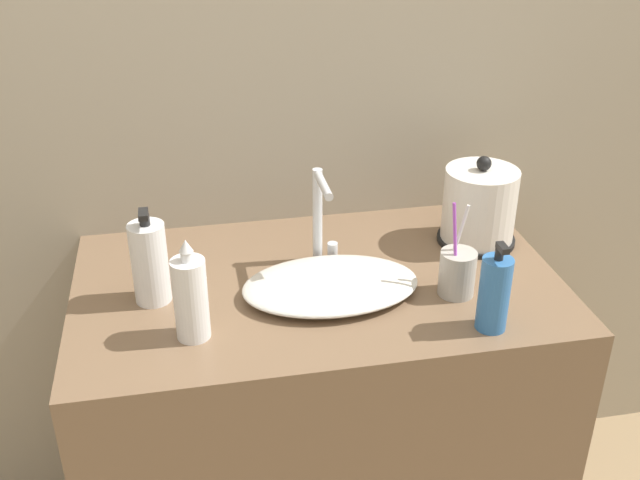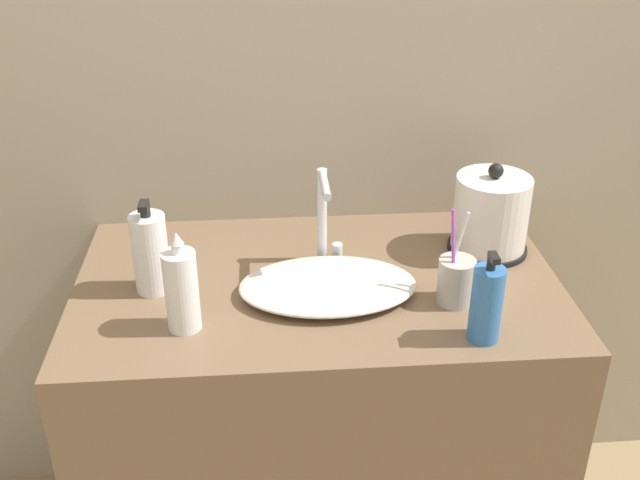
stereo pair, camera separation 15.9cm
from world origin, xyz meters
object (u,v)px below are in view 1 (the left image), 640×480
object	(u,v)px
faucet	(321,214)
toothbrush_cup	(457,272)
lotion_bottle	(150,262)
mouthwash_bottle	(191,298)
electric_kettle	(479,209)
shampoo_bottle	(494,293)

from	to	relation	value
faucet	toothbrush_cup	size ratio (longest dim) A/B	1.07
lotion_bottle	mouthwash_bottle	world-z (taller)	same
faucet	toothbrush_cup	distance (m)	0.32
electric_kettle	toothbrush_cup	size ratio (longest dim) A/B	1.04
electric_kettle	lotion_bottle	xyz separation A→B (m)	(-0.76, -0.12, 0.00)
shampoo_bottle	mouthwash_bottle	xyz separation A→B (m)	(-0.58, 0.08, 0.01)
faucet	shampoo_bottle	world-z (taller)	faucet
faucet	electric_kettle	world-z (taller)	faucet
electric_kettle	lotion_bottle	world-z (taller)	electric_kettle
toothbrush_cup	mouthwash_bottle	distance (m)	0.56
toothbrush_cup	shampoo_bottle	xyz separation A→B (m)	(0.02, -0.13, 0.03)
toothbrush_cup	lotion_bottle	size ratio (longest dim) A/B	0.99
mouthwash_bottle	toothbrush_cup	bearing A→B (deg)	5.24
faucet	lotion_bottle	bearing A→B (deg)	-167.27
mouthwash_bottle	lotion_bottle	bearing A→B (deg)	117.33
electric_kettle	lotion_bottle	distance (m)	0.77
shampoo_bottle	mouthwash_bottle	bearing A→B (deg)	171.81
faucet	electric_kettle	xyz separation A→B (m)	(0.39, 0.03, -0.04)
lotion_bottle	shampoo_bottle	size ratio (longest dim) A/B	1.11
lotion_bottle	toothbrush_cup	bearing A→B (deg)	-8.82
electric_kettle	toothbrush_cup	xyz separation A→B (m)	(-0.13, -0.21, -0.04)
toothbrush_cup	shampoo_bottle	bearing A→B (deg)	-80.02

